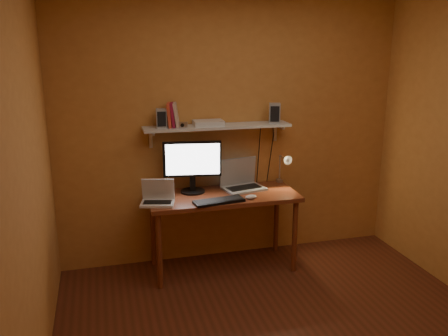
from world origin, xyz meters
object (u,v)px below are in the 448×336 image
object	(u,v)px
shelf_camera	(183,125)
speaker_left	(162,118)
mouse	(251,197)
laptop	(241,181)
monitor	(192,164)
speaker_right	(275,113)
router	(208,123)
desk	(223,203)
wall_shelf	(217,127)
keyboard	(219,201)
desk_lamp	(284,165)
netbook	(158,197)

from	to	relation	value
shelf_camera	speaker_left	bearing A→B (deg)	160.66
mouse	laptop	bearing A→B (deg)	80.91
monitor	speaker_right	xyz separation A→B (m)	(0.82, 0.04, 0.44)
router	desk	bearing A→B (deg)	-67.29
desk	router	distance (m)	0.77
laptop	mouse	xyz separation A→B (m)	(-0.01, -0.34, -0.06)
desk	wall_shelf	size ratio (longest dim) A/B	1.00
keyboard	speaker_left	distance (m)	0.92
mouse	desk	bearing A→B (deg)	130.60
wall_shelf	laptop	bearing A→B (deg)	-11.30
keyboard	speaker_right	world-z (taller)	speaker_right
shelf_camera	keyboard	bearing A→B (deg)	-53.71
monitor	speaker_right	bearing A→B (deg)	11.18
wall_shelf	keyboard	world-z (taller)	wall_shelf
router	desk_lamp	bearing A→B (deg)	-6.04
mouse	desk_lamp	world-z (taller)	desk_lamp
mouse	router	xyz separation A→B (m)	(-0.30, 0.40, 0.63)
laptop	router	xyz separation A→B (m)	(-0.31, 0.06, 0.57)
monitor	router	distance (m)	0.41
laptop	shelf_camera	xyz separation A→B (m)	(-0.57, -0.02, 0.58)
wall_shelf	speaker_right	size ratio (longest dim) A/B	7.41
speaker_left	shelf_camera	distance (m)	0.20
keyboard	router	bearing A→B (deg)	81.13
desk	wall_shelf	world-z (taller)	wall_shelf
router	wall_shelf	bearing A→B (deg)	-7.32
laptop	router	world-z (taller)	router
wall_shelf	netbook	size ratio (longest dim) A/B	4.25
netbook	keyboard	xyz separation A→B (m)	(0.53, -0.12, -0.05)
netbook	desk_lamp	size ratio (longest dim) A/B	0.88
mouse	wall_shelf	bearing A→B (deg)	111.58
laptop	desk_lamp	size ratio (longest dim) A/B	1.15
speaker_left	wall_shelf	bearing A→B (deg)	6.63
wall_shelf	keyboard	size ratio (longest dim) A/B	3.08
wall_shelf	router	world-z (taller)	router
netbook	router	xyz separation A→B (m)	(0.53, 0.30, 0.59)
keyboard	shelf_camera	world-z (taller)	shelf_camera
wall_shelf	keyboard	distance (m)	0.73
keyboard	desk_lamp	size ratio (longest dim) A/B	1.21
desk	keyboard	bearing A→B (deg)	-113.39
monitor	keyboard	size ratio (longest dim) A/B	1.20
netbook	monitor	bearing A→B (deg)	46.95
desk_lamp	keyboard	bearing A→B (deg)	-155.83
mouse	router	bearing A→B (deg)	119.62
desk_lamp	speaker_left	world-z (taller)	speaker_left
keyboard	desk	bearing A→B (deg)	58.52
desk_lamp	shelf_camera	xyz separation A→B (m)	(-1.00, 0.01, 0.44)
laptop	netbook	bearing A→B (deg)	-176.08
netbook	desk_lamp	bearing A→B (deg)	23.93
desk	desk_lamp	world-z (taller)	desk_lamp
keyboard	mouse	bearing A→B (deg)	-4.67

